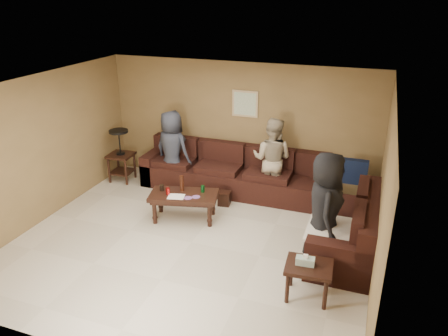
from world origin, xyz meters
name	(u,v)px	position (x,y,z in m)	size (l,w,h in m)	color
room	(188,145)	(0.00, 0.00, 1.66)	(5.60, 5.50, 2.50)	beige
sectional_sofa	(265,193)	(0.81, 1.52, 0.33)	(4.65, 2.90, 0.97)	black
coffee_table	(184,198)	(-0.43, 0.68, 0.41)	(1.27, 0.85, 0.77)	black
end_table_left	(121,154)	(-2.37, 1.77, 0.58)	(0.52, 0.52, 1.11)	black
side_table_right	(308,270)	(1.97, -0.70, 0.42)	(0.63, 0.53, 0.64)	black
waste_bin	(224,198)	(0.05, 1.43, 0.13)	(0.22, 0.22, 0.26)	black
wall_art	(245,104)	(0.10, 2.48, 1.70)	(0.52, 0.04, 0.52)	tan
person_left	(172,150)	(-1.21, 1.86, 0.80)	(0.78, 0.51, 1.59)	#2D313E
person_middle	(272,159)	(0.79, 2.01, 0.80)	(0.78, 0.61, 1.61)	tan
person_right	(325,209)	(2.01, 0.24, 0.85)	(0.83, 0.54, 1.71)	black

